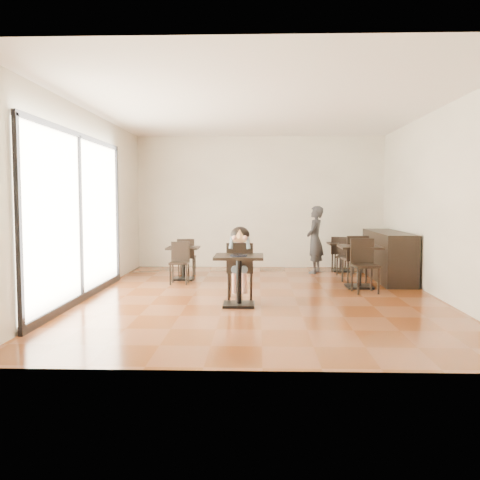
{
  "coord_description": "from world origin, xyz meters",
  "views": [
    {
      "loc": [
        -0.05,
        -9.09,
        1.67
      ],
      "look_at": [
        -0.34,
        -0.33,
        1.0
      ],
      "focal_mm": 40.0,
      "sensor_mm": 36.0,
      "label": 1
    }
  ],
  "objects_px": {
    "chair_mid_a": "(354,259)",
    "chair_mid_b": "(365,266)",
    "chair_left_b": "(179,263)",
    "chair_back_a": "(340,253)",
    "child_table": "(239,281)",
    "adult_patron": "(315,240)",
    "child": "(240,263)",
    "cafe_table_left": "(183,263)",
    "chair_back_b": "(345,257)",
    "cafe_table_back": "(342,257)",
    "chair_left_a": "(187,257)",
    "child_chair": "(240,271)",
    "cafe_table_mid": "(359,267)"
  },
  "relations": [
    {
      "from": "chair_left_b",
      "to": "chair_back_a",
      "type": "distance_m",
      "value": 4.11
    },
    {
      "from": "child",
      "to": "chair_mid_a",
      "type": "distance_m",
      "value": 2.87
    },
    {
      "from": "child_chair",
      "to": "cafe_table_mid",
      "type": "height_order",
      "value": "child_chair"
    },
    {
      "from": "cafe_table_left",
      "to": "chair_left_b",
      "type": "distance_m",
      "value": 0.55
    },
    {
      "from": "child_table",
      "to": "chair_mid_a",
      "type": "height_order",
      "value": "chair_mid_a"
    },
    {
      "from": "child",
      "to": "cafe_table_mid",
      "type": "xyz_separation_m",
      "value": [
        2.21,
        1.27,
        -0.21
      ]
    },
    {
      "from": "child_chair",
      "to": "chair_left_b",
      "type": "bearing_deg",
      "value": -51.89
    },
    {
      "from": "adult_patron",
      "to": "chair_left_b",
      "type": "relative_size",
      "value": 1.84
    },
    {
      "from": "child_chair",
      "to": "chair_back_b",
      "type": "distance_m",
      "value": 3.75
    },
    {
      "from": "chair_mid_a",
      "to": "chair_back_a",
      "type": "distance_m",
      "value": 1.96
    },
    {
      "from": "child_chair",
      "to": "chair_mid_b",
      "type": "bearing_deg",
      "value": -162.02
    },
    {
      "from": "child_table",
      "to": "child",
      "type": "xyz_separation_m",
      "value": [
        0.0,
        0.55,
        0.21
      ]
    },
    {
      "from": "child_chair",
      "to": "chair_back_a",
      "type": "xyz_separation_m",
      "value": [
        2.23,
        3.78,
        -0.08
      ]
    },
    {
      "from": "chair_left_a",
      "to": "chair_left_b",
      "type": "bearing_deg",
      "value": 89.93
    },
    {
      "from": "adult_patron",
      "to": "chair_back_b",
      "type": "height_order",
      "value": "adult_patron"
    },
    {
      "from": "chair_back_b",
      "to": "chair_back_a",
      "type": "bearing_deg",
      "value": 110.5
    },
    {
      "from": "chair_left_b",
      "to": "chair_back_a",
      "type": "height_order",
      "value": "chair_left_b"
    },
    {
      "from": "child_table",
      "to": "cafe_table_left",
      "type": "xyz_separation_m",
      "value": [
        -1.25,
        2.7,
        -0.06
      ]
    },
    {
      "from": "child",
      "to": "chair_mid_b",
      "type": "xyz_separation_m",
      "value": [
        2.21,
        0.72,
        -0.13
      ]
    },
    {
      "from": "cafe_table_mid",
      "to": "cafe_table_left",
      "type": "height_order",
      "value": "cafe_table_mid"
    },
    {
      "from": "chair_back_b",
      "to": "chair_left_a",
      "type": "bearing_deg",
      "value": -154.35
    },
    {
      "from": "chair_left_b",
      "to": "chair_back_b",
      "type": "height_order",
      "value": "chair_left_b"
    },
    {
      "from": "cafe_table_left",
      "to": "chair_left_b",
      "type": "xyz_separation_m",
      "value": [
        0.0,
        -0.55,
        0.07
      ]
    },
    {
      "from": "child",
      "to": "chair_mid_a",
      "type": "bearing_deg",
      "value": 39.4
    },
    {
      "from": "cafe_table_left",
      "to": "chair_left_b",
      "type": "height_order",
      "value": "chair_left_b"
    },
    {
      "from": "chair_mid_b",
      "to": "chair_left_b",
      "type": "height_order",
      "value": "chair_mid_b"
    },
    {
      "from": "child_table",
      "to": "adult_patron",
      "type": "bearing_deg",
      "value": 67.43
    },
    {
      "from": "child",
      "to": "chair_mid_a",
      "type": "relative_size",
      "value": 1.26
    },
    {
      "from": "chair_back_b",
      "to": "cafe_table_back",
      "type": "bearing_deg",
      "value": 110.5
    },
    {
      "from": "adult_patron",
      "to": "chair_mid_a",
      "type": "bearing_deg",
      "value": 44.03
    },
    {
      "from": "chair_mid_a",
      "to": "chair_mid_b",
      "type": "bearing_deg",
      "value": 82.1
    },
    {
      "from": "child_chair",
      "to": "adult_patron",
      "type": "bearing_deg",
      "value": -115.91
    },
    {
      "from": "cafe_table_mid",
      "to": "cafe_table_back",
      "type": "bearing_deg",
      "value": 89.47
    },
    {
      "from": "chair_mid_a",
      "to": "chair_mid_b",
      "type": "height_order",
      "value": "same"
    },
    {
      "from": "child",
      "to": "chair_back_b",
      "type": "height_order",
      "value": "child"
    },
    {
      "from": "child_chair",
      "to": "chair_mid_a",
      "type": "bearing_deg",
      "value": -140.6
    },
    {
      "from": "child_table",
      "to": "child_chair",
      "type": "xyz_separation_m",
      "value": [
        0.0,
        0.55,
        0.08
      ]
    },
    {
      "from": "chair_left_a",
      "to": "chair_left_b",
      "type": "distance_m",
      "value": 1.1
    },
    {
      "from": "child_table",
      "to": "chair_back_b",
      "type": "height_order",
      "value": "child_table"
    },
    {
      "from": "chair_mid_a",
      "to": "cafe_table_left",
      "type": "bearing_deg",
      "value": -13.35
    },
    {
      "from": "cafe_table_left",
      "to": "cafe_table_mid",
      "type": "bearing_deg",
      "value": -14.25
    },
    {
      "from": "adult_patron",
      "to": "chair_left_a",
      "type": "xyz_separation_m",
      "value": [
        -2.84,
        -0.56,
        -0.35
      ]
    },
    {
      "from": "child",
      "to": "chair_back_a",
      "type": "height_order",
      "value": "child"
    },
    {
      "from": "child_table",
      "to": "adult_patron",
      "type": "height_order",
      "value": "adult_patron"
    },
    {
      "from": "chair_back_a",
      "to": "child_table",
      "type": "bearing_deg",
      "value": 83.19
    },
    {
      "from": "chair_mid_a",
      "to": "child",
      "type": "bearing_deg",
      "value": 31.5
    },
    {
      "from": "chair_left_a",
      "to": "chair_back_a",
      "type": "xyz_separation_m",
      "value": [
        3.49,
        1.08,
        -0.01
      ]
    },
    {
      "from": "chair_left_b",
      "to": "chair_back_a",
      "type": "relative_size",
      "value": 1.03
    },
    {
      "from": "child",
      "to": "chair_left_a",
      "type": "distance_m",
      "value": 2.98
    },
    {
      "from": "child_chair",
      "to": "cafe_table_mid",
      "type": "relative_size",
      "value": 1.21
    }
  ]
}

